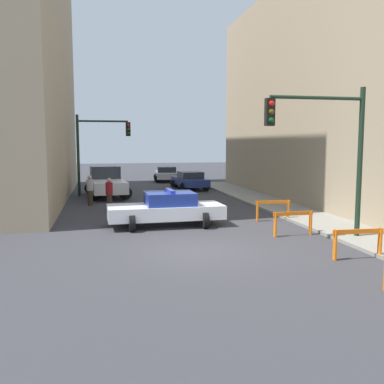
% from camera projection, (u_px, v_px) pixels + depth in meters
% --- Properties ---
extents(ground_plane, '(120.00, 120.00, 0.00)m').
position_uv_depth(ground_plane, '(199.00, 251.00, 13.57)').
color(ground_plane, '#38383D').
extents(sidewalk_right, '(2.40, 44.00, 0.12)m').
position_uv_depth(sidewalk_right, '(373.00, 240.00, 14.85)').
color(sidewalk_right, gray).
rests_on(sidewalk_right, ground_plane).
extents(traffic_light_near, '(3.64, 0.35, 5.20)m').
position_uv_depth(traffic_light_near, '(330.00, 139.00, 14.63)').
color(traffic_light_near, black).
rests_on(traffic_light_near, sidewalk_right).
extents(traffic_light_far, '(3.44, 0.35, 5.20)m').
position_uv_depth(traffic_light_far, '(95.00, 143.00, 27.49)').
color(traffic_light_far, black).
rests_on(traffic_light_far, ground_plane).
extents(police_car, '(4.74, 2.43, 1.52)m').
position_uv_depth(police_car, '(167.00, 209.00, 17.57)').
color(police_car, white).
rests_on(police_car, ground_plane).
extents(white_truck, '(2.95, 5.55, 1.90)m').
position_uv_depth(white_truck, '(107.00, 182.00, 27.39)').
color(white_truck, silver).
rests_on(white_truck, ground_plane).
extents(parked_car_near, '(2.50, 4.43, 1.31)m').
position_uv_depth(parked_car_near, '(190.00, 180.00, 31.66)').
color(parked_car_near, navy).
rests_on(parked_car_near, ground_plane).
extents(parked_car_mid, '(2.55, 4.46, 1.31)m').
position_uv_depth(parked_car_mid, '(167.00, 174.00, 38.21)').
color(parked_car_mid, silver).
rests_on(parked_car_mid, ground_plane).
extents(pedestrian_crossing, '(0.50, 0.50, 1.66)m').
position_uv_depth(pedestrian_crossing, '(109.00, 194.00, 21.50)').
color(pedestrian_crossing, '#382D23').
rests_on(pedestrian_crossing, ground_plane).
extents(pedestrian_corner, '(0.46, 0.46, 1.66)m').
position_uv_depth(pedestrian_corner, '(90.00, 190.00, 23.34)').
color(pedestrian_corner, '#382D23').
rests_on(pedestrian_corner, ground_plane).
extents(barrier_mid, '(1.60, 0.21, 0.90)m').
position_uv_depth(barrier_mid, '(358.00, 239.00, 12.55)').
color(barrier_mid, orange).
rests_on(barrier_mid, ground_plane).
extents(barrier_back, '(1.60, 0.25, 0.90)m').
position_uv_depth(barrier_back, '(293.00, 219.00, 15.71)').
color(barrier_back, orange).
rests_on(barrier_back, ground_plane).
extents(barrier_corner, '(1.60, 0.16, 0.90)m').
position_uv_depth(barrier_corner, '(273.00, 207.00, 18.76)').
color(barrier_corner, orange).
rests_on(barrier_corner, ground_plane).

